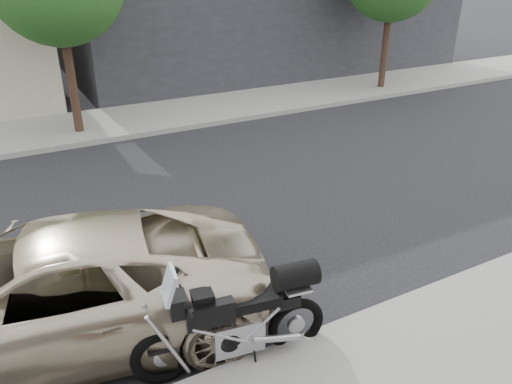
# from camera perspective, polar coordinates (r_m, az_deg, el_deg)

# --- Properties ---
(ground) EXTENTS (120.00, 120.00, 0.00)m
(ground) POSITION_cam_1_polar(r_m,az_deg,el_deg) (10.22, -2.12, -1.48)
(ground) COLOR black
(ground) RESTS_ON ground
(far_sidewalk) EXTENTS (44.00, 3.00, 0.15)m
(far_sidewalk) POSITION_cam_1_polar(r_m,az_deg,el_deg) (15.90, -12.70, 8.19)
(far_sidewalk) COLOR gray
(far_sidewalk) RESTS_ON ground
(motorcycle) EXTENTS (2.46, 0.82, 1.56)m
(motorcycle) POSITION_cam_1_polar(r_m,az_deg,el_deg) (6.23, -1.39, -14.02)
(motorcycle) COLOR black
(motorcycle) RESTS_ON ground
(minivan) EXTENTS (5.93, 3.60, 1.54)m
(minivan) POSITION_cam_1_polar(r_m,az_deg,el_deg) (7.01, -22.69, -10.26)
(minivan) COLOR beige
(minivan) RESTS_ON ground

